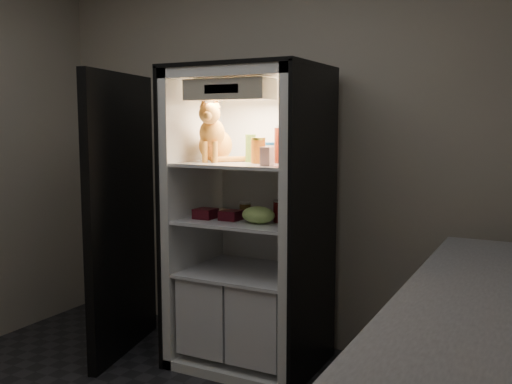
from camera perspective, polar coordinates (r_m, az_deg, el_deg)
room_shell at (r=2.42m, az=-16.18°, el=8.77°), size 3.60×3.60×3.60m
refrigerator at (r=3.63m, az=-0.45°, el=-4.83°), size 0.90×0.72×1.88m
fridge_door at (r=3.86m, az=-13.33°, el=-2.46°), size 0.26×0.86×1.85m
tabby_cat at (r=3.58m, az=-4.22°, el=5.42°), size 0.36×0.39×0.40m
parmesan_shaker at (r=3.53m, az=-0.55°, el=4.41°), size 0.07×0.07×0.17m
mayo_tub at (r=3.60m, az=1.24°, el=4.05°), size 0.09×0.09×0.12m
salsa_jar at (r=3.42m, az=0.23°, el=4.18°), size 0.09×0.09×0.15m
pepper_jar at (r=3.43m, az=2.95°, el=4.82°), size 0.14×0.14×0.23m
cream_carton at (r=3.22m, az=1.11°, el=3.58°), size 0.06×0.06×0.11m
soda_can_a at (r=3.58m, az=2.21°, el=-1.68°), size 0.06×0.06×0.11m
soda_can_b at (r=3.40m, az=3.58°, el=-2.04°), size 0.07×0.07×0.12m
soda_can_c at (r=3.41m, az=2.33°, el=-1.98°), size 0.07×0.07×0.13m
condiment_jar at (r=3.56m, az=-1.09°, el=-1.81°), size 0.07×0.07×0.10m
grape_bag at (r=3.36m, az=0.23°, el=-2.31°), size 0.21×0.15×0.10m
berry_box_left at (r=3.56m, az=-5.08°, el=-2.16°), size 0.12×0.12×0.06m
berry_box_right at (r=3.49m, az=-2.53°, el=-2.34°), size 0.12×0.12×0.06m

